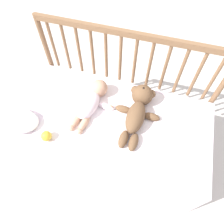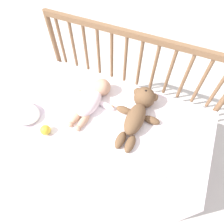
# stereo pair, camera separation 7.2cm
# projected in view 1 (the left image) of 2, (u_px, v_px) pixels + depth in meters

# --- Properties ---
(ground_plane) EXTENTS (12.00, 12.00, 0.00)m
(ground_plane) POSITION_uv_depth(u_px,v_px,m) (112.00, 150.00, 1.74)
(ground_plane) COLOR silver
(crib_mattress) EXTENTS (1.28, 0.65, 0.53)m
(crib_mattress) POSITION_uv_depth(u_px,v_px,m) (112.00, 136.00, 1.52)
(crib_mattress) COLOR silver
(crib_mattress) RESTS_ON ground_plane
(crib_rail) EXTENTS (1.28, 0.04, 0.94)m
(crib_rail) POSITION_uv_depth(u_px,v_px,m) (127.00, 67.00, 1.38)
(crib_rail) COLOR brown
(crib_rail) RESTS_ON ground_plane
(blanket) EXTENTS (0.85, 0.55, 0.01)m
(blanket) POSITION_uv_depth(u_px,v_px,m) (113.00, 116.00, 1.31)
(blanket) COLOR white
(blanket) RESTS_ON crib_mattress
(teddy_bear) EXTENTS (0.30, 0.46, 0.14)m
(teddy_bear) POSITION_uv_depth(u_px,v_px,m) (138.00, 109.00, 1.27)
(teddy_bear) COLOR brown
(teddy_bear) RESTS_ON crib_mattress
(baby) EXTENTS (0.31, 0.41, 0.12)m
(baby) POSITION_uv_depth(u_px,v_px,m) (91.00, 101.00, 1.32)
(baby) COLOR white
(baby) RESTS_ON crib_mattress
(toy_ball) EXTENTS (0.06, 0.06, 0.06)m
(toy_ball) POSITION_uv_depth(u_px,v_px,m) (46.00, 136.00, 1.19)
(toy_ball) COLOR yellow
(toy_ball) RESTS_ON crib_mattress
(small_pillow) EXTENTS (0.25, 0.18, 0.06)m
(small_pillow) POSITION_uv_depth(u_px,v_px,m) (20.00, 120.00, 1.26)
(small_pillow) COLOR white
(small_pillow) RESTS_ON crib_mattress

